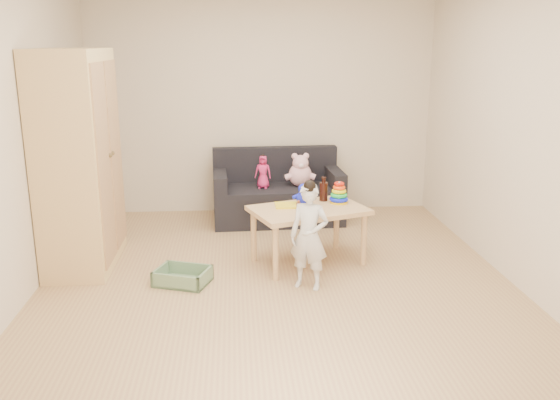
{
  "coord_description": "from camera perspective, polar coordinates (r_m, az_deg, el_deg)",
  "views": [
    {
      "loc": [
        -0.34,
        -4.73,
        1.99
      ],
      "look_at": [
        0.05,
        0.25,
        0.65
      ],
      "focal_mm": 38.0,
      "sensor_mm": 36.0,
      "label": 1
    }
  ],
  "objects": [
    {
      "name": "room",
      "position": [
        4.79,
        -0.36,
        6.74
      ],
      "size": [
        4.5,
        4.5,
        4.5
      ],
      "color": "tan",
      "rests_on": "ground"
    },
    {
      "name": "wardrobe",
      "position": [
        5.56,
        -18.82,
        3.61
      ],
      "size": [
        0.54,
        1.07,
        1.93
      ],
      "primitive_type": "cube",
      "color": "#E7C87F",
      "rests_on": "ground"
    },
    {
      "name": "storage_bin",
      "position": [
        5.13,
        -9.36,
        -7.23
      ],
      "size": [
        0.52,
        0.46,
        0.13
      ],
      "primitive_type": null,
      "rotation": [
        0.0,
        0.0,
        -0.35
      ],
      "color": "#668661",
      "rests_on": "ground"
    },
    {
      "name": "wooden_figure",
      "position": [
        5.29,
        1.79,
        -0.49
      ],
      "size": [
        0.05,
        0.05,
        0.1
      ],
      "primitive_type": null,
      "rotation": [
        0.0,
        0.0,
        0.6
      ],
      "color": "brown",
      "rests_on": "play_table"
    },
    {
      "name": "doll",
      "position": [
        6.58,
        -1.65,
        2.68
      ],
      "size": [
        0.21,
        0.16,
        0.36
      ],
      "primitive_type": "imported",
      "rotation": [
        0.0,
        0.0,
        -0.25
      ],
      "color": "#DA296C",
      "rests_on": "sofa"
    },
    {
      "name": "ring_stacker",
      "position": [
        5.54,
        5.69,
        0.51
      ],
      "size": [
        0.18,
        0.18,
        0.2
      ],
      "color": "yellow",
      "rests_on": "play_table"
    },
    {
      "name": "toddler",
      "position": [
        4.86,
        2.81,
        -3.65
      ],
      "size": [
        0.38,
        0.33,
        0.87
      ],
      "primitive_type": "imported",
      "rotation": [
        0.0,
        0.0,
        -0.44
      ],
      "color": "silver",
      "rests_on": "ground"
    },
    {
      "name": "brown_bottle",
      "position": [
        5.61,
        4.22,
        0.9
      ],
      "size": [
        0.08,
        0.08,
        0.23
      ],
      "color": "black",
      "rests_on": "play_table"
    },
    {
      "name": "blue_plush",
      "position": [
        5.46,
        2.27,
        0.6
      ],
      "size": [
        0.21,
        0.2,
        0.21
      ],
      "primitive_type": null,
      "rotation": [
        0.0,
        0.0,
        0.48
      ],
      "color": "#1B26F7",
      "rests_on": "play_table"
    },
    {
      "name": "play_table",
      "position": [
        5.45,
        2.74,
        -3.45
      ],
      "size": [
        1.16,
        0.93,
        0.53
      ],
      "primitive_type": "cube",
      "rotation": [
        0.0,
        0.0,
        0.34
      ],
      "color": "tan",
      "rests_on": "ground"
    },
    {
      "name": "pink_bear",
      "position": [
        6.69,
        1.95,
        2.7
      ],
      "size": [
        0.32,
        0.29,
        0.32
      ],
      "primitive_type": null,
      "rotation": [
        0.0,
        0.0,
        -0.21
      ],
      "color": "#FFBBCB",
      "rests_on": "sofa"
    },
    {
      "name": "yellow_book",
      "position": [
        5.43,
        0.65,
        -0.51
      ],
      "size": [
        0.21,
        0.21,
        0.02
      ],
      "primitive_type": "cube",
      "rotation": [
        0.0,
        0.0,
        0.0
      ],
      "color": "yellow",
      "rests_on": "play_table"
    },
    {
      "name": "sofa",
      "position": [
        6.75,
        -0.22,
        -0.33
      ],
      "size": [
        1.47,
        0.78,
        0.41
      ],
      "primitive_type": "cube",
      "rotation": [
        0.0,
        0.0,
        0.04
      ],
      "color": "black",
      "rests_on": "ground"
    }
  ]
}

